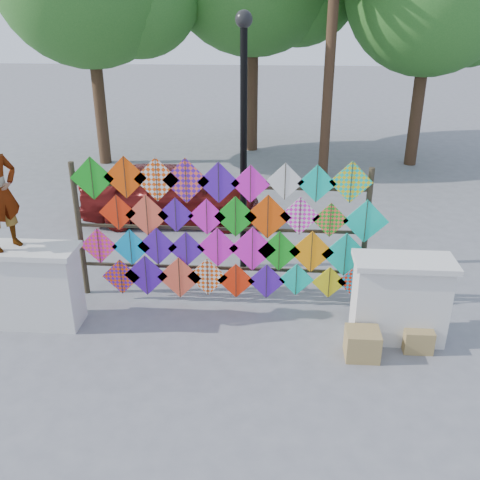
# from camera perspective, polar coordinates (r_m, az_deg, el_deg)

# --- Properties ---
(ground) EXTENTS (80.00, 80.00, 0.00)m
(ground) POSITION_cam_1_polar(r_m,az_deg,el_deg) (8.39, -2.64, -8.80)
(ground) COLOR gray
(ground) RESTS_ON ground
(parapet_left) EXTENTS (1.40, 0.65, 1.28)m
(parapet_left) POSITION_cam_1_polar(r_m,az_deg,el_deg) (8.62, -21.07, -4.59)
(parapet_left) COLOR silver
(parapet_left) RESTS_ON ground
(parapet_right) EXTENTS (1.40, 0.65, 1.28)m
(parapet_right) POSITION_cam_1_polar(r_m,az_deg,el_deg) (8.05, 16.68, -6.04)
(parapet_right) COLOR silver
(parapet_right) RESTS_ON ground
(kite_rack) EXTENTS (4.96, 0.24, 2.43)m
(kite_rack) POSITION_cam_1_polar(r_m,az_deg,el_deg) (8.45, -1.71, 0.86)
(kite_rack) COLOR #2E2719
(kite_rack) RESTS_ON ground
(sedan) EXTENTS (4.00, 1.74, 1.35)m
(sedan) POSITION_cam_1_polar(r_m,az_deg,el_deg) (12.13, -7.36, 5.05)
(sedan) COLOR #621210
(sedan) RESTS_ON ground
(lamppost) EXTENTS (0.28, 0.28, 4.46)m
(lamppost) POSITION_cam_1_polar(r_m,az_deg,el_deg) (9.23, 0.39, 12.34)
(lamppost) COLOR black
(lamppost) RESTS_ON ground
(cardboard_box_near) EXTENTS (0.47, 0.41, 0.41)m
(cardboard_box_near) POSITION_cam_1_polar(r_m,az_deg,el_deg) (7.74, 12.90, -10.74)
(cardboard_box_near) COLOR olive
(cardboard_box_near) RESTS_ON ground
(cardboard_box_far) EXTENTS (0.41, 0.38, 0.34)m
(cardboard_box_far) POSITION_cam_1_polar(r_m,az_deg,el_deg) (8.13, 18.35, -9.90)
(cardboard_box_far) COLOR olive
(cardboard_box_far) RESTS_ON ground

